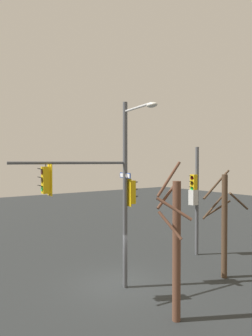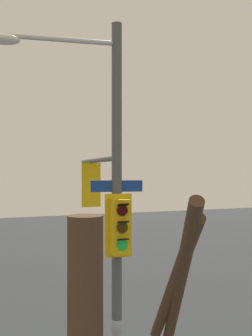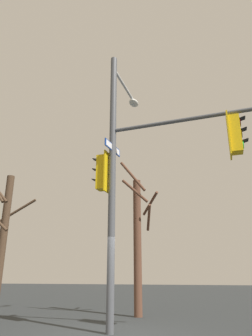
{
  "view_description": "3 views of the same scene",
  "coord_description": "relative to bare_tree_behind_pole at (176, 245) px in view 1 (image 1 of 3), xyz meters",
  "views": [
    {
      "loc": [
        -7.92,
        -11.69,
        5.92
      ],
      "look_at": [
        -0.18,
        -0.86,
        5.64
      ],
      "focal_mm": 31.65,
      "sensor_mm": 36.0,
      "label": 1
    },
    {
      "loc": [
        8.08,
        -3.27,
        5.66
      ],
      "look_at": [
        0.07,
        -0.23,
        5.66
      ],
      "focal_mm": 43.42,
      "sensor_mm": 36.0,
      "label": 2
    },
    {
      "loc": [
        -2.26,
        8.26,
        1.49
      ],
      "look_at": [
        -0.28,
        -0.78,
        4.69
      ],
      "focal_mm": 32.83,
      "sensor_mm": 36.0,
      "label": 3
    }
  ],
  "objects": [
    {
      "name": "ground_plane",
      "position": [
        0.08,
        3.9,
        -2.83
      ],
      "size": [
        80.0,
        80.0,
        0.0
      ],
      "primitive_type": "plane",
      "color": "#292D2E"
    },
    {
      "name": "main_signal_pole_assembly",
      "position": [
        -0.67,
        3.42,
        2.13
      ],
      "size": [
        5.79,
        3.27,
        8.69
      ],
      "rotation": [
        0.0,
        0.0,
        3.02
      ],
      "color": "#4C4F54",
      "rests_on": "ground"
    },
    {
      "name": "bare_tree_across_street",
      "position": [
        5.0,
        1.57,
        0.07
      ],
      "size": [
        1.82,
        1.95,
        5.49
      ],
      "color": "#473324",
      "rests_on": "ground"
    },
    {
      "name": "bare_tree_behind_pole",
      "position": [
        0.0,
        0.0,
        0.0
      ],
      "size": [
        1.54,
        1.54,
        5.93
      ],
      "color": "brown",
      "rests_on": "ground"
    },
    {
      "name": "secondary_pole_assembly",
      "position": [
        6.55,
        4.81,
        0.9
      ],
      "size": [
        0.77,
        0.41,
        6.86
      ],
      "rotation": [
        0.0,
        0.0,
        3.19
      ],
      "color": "#4C4F54",
      "rests_on": "ground"
    }
  ]
}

